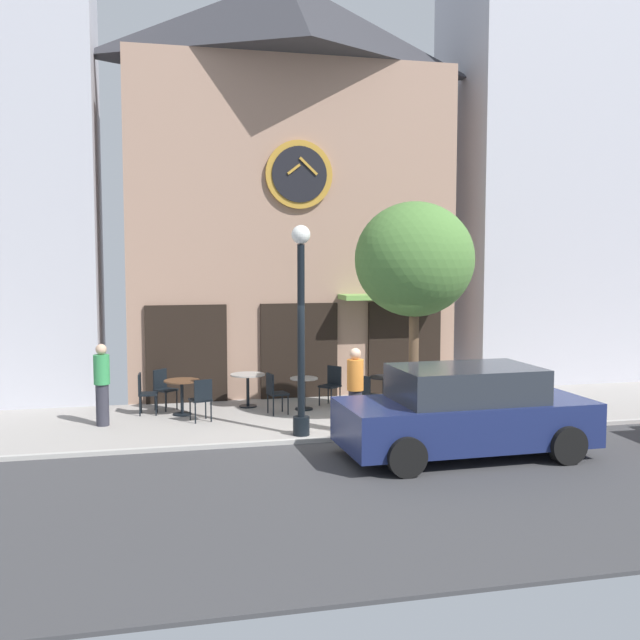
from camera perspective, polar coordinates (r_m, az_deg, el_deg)
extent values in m
cube|color=gray|center=(16.08, 0.80, -7.46)|extent=(26.24, 4.43, 0.05)
cube|color=#38383A|center=(11.16, 7.72, -13.11)|extent=(26.24, 6.24, 0.05)
cube|color=#A8A5A0|center=(14.01, 3.03, -9.06)|extent=(26.24, 0.12, 0.08)
cube|color=#9E7A66|center=(19.24, -2.54, 6.92)|extent=(8.10, 2.87, 8.20)
pyramid|color=#2D2D33|center=(20.11, -2.60, 21.99)|extent=(7.29, 4.02, 2.26)
cylinder|color=#B7842D|center=(17.86, -1.63, 11.17)|extent=(1.62, 0.10, 1.62)
cylinder|color=black|center=(17.81, -1.59, 11.19)|extent=(1.33, 0.04, 1.33)
cube|color=#B7842D|center=(17.75, -2.03, 11.57)|extent=(0.33, 0.03, 0.27)
cube|color=#B7842D|center=(17.83, -0.90, 11.81)|extent=(0.46, 0.03, 0.43)
cube|color=black|center=(17.57, -10.28, -2.59)|extent=(1.89, 0.10, 2.30)
cube|color=black|center=(17.92, -1.61, -2.37)|extent=(1.89, 0.10, 2.30)
cube|color=black|center=(18.66, 6.54, -2.11)|extent=(1.89, 0.10, 2.30)
cube|color=#72A84C|center=(18.11, 5.63, 1.81)|extent=(2.59, 0.90, 0.12)
cube|color=#B2B2BC|center=(23.04, 18.71, 15.48)|extent=(6.83, 3.59, 15.49)
cylinder|color=black|center=(14.31, -1.46, -8.18)|extent=(0.32, 0.32, 0.36)
cylinder|color=black|center=(14.03, -1.47, -1.61)|extent=(0.14, 0.14, 3.66)
sphere|color=white|center=(13.95, -1.49, 6.62)|extent=(0.36, 0.36, 0.36)
cylinder|color=brown|center=(15.00, 7.24, -3.40)|extent=(0.20, 0.20, 2.53)
ellipsoid|color=#4C7A38|center=(14.84, 7.33, 4.68)|extent=(2.41, 2.17, 2.29)
cylinder|color=black|center=(16.33, -10.61, -5.93)|extent=(0.07, 0.07, 0.75)
cylinder|color=black|center=(16.40, -10.59, -7.16)|extent=(0.40, 0.40, 0.03)
cylinder|color=brown|center=(16.26, -10.63, -4.63)|extent=(0.77, 0.77, 0.03)
cylinder|color=black|center=(16.98, -5.59, -5.46)|extent=(0.07, 0.07, 0.74)
cylinder|color=black|center=(17.05, -5.58, -6.64)|extent=(0.40, 0.40, 0.03)
cylinder|color=gray|center=(16.92, -5.60, -4.22)|extent=(0.79, 0.79, 0.03)
cylinder|color=black|center=(16.61, -1.25, -5.74)|extent=(0.07, 0.07, 0.71)
cylinder|color=black|center=(16.67, -1.25, -6.88)|extent=(0.40, 0.40, 0.03)
cylinder|color=gray|center=(16.54, -1.25, -4.53)|extent=(0.62, 0.62, 0.03)
cylinder|color=black|center=(16.64, 4.96, -5.67)|extent=(0.07, 0.07, 0.74)
cylinder|color=black|center=(16.71, 4.95, -6.87)|extent=(0.40, 0.40, 0.03)
cylinder|color=black|center=(16.58, 4.97, -4.42)|extent=(0.67, 0.67, 0.03)
cylinder|color=black|center=(17.68, 9.56, -5.12)|extent=(0.07, 0.07, 0.73)
cylinder|color=black|center=(17.74, 9.54, -6.23)|extent=(0.40, 0.40, 0.03)
cylinder|color=gray|center=(17.62, 9.57, -3.95)|extent=(0.77, 0.77, 0.03)
cube|color=black|center=(16.51, -13.12, -5.58)|extent=(0.43, 0.43, 0.04)
cube|color=black|center=(16.49, -13.76, -4.82)|extent=(0.07, 0.38, 0.45)
cylinder|color=black|center=(16.38, -12.56, -6.46)|extent=(0.03, 0.03, 0.45)
cylinder|color=black|center=(16.71, -12.48, -6.23)|extent=(0.03, 0.03, 0.45)
cylinder|color=black|center=(16.40, -13.75, -6.47)|extent=(0.03, 0.03, 0.45)
cylinder|color=black|center=(16.74, -13.65, -6.24)|extent=(0.03, 0.03, 0.45)
cube|color=black|center=(15.63, -9.22, -6.11)|extent=(0.49, 0.49, 0.04)
cube|color=black|center=(15.42, -9.02, -5.40)|extent=(0.38, 0.13, 0.45)
cylinder|color=black|center=(15.89, -8.82, -6.75)|extent=(0.03, 0.03, 0.45)
cylinder|color=black|center=(15.78, -10.00, -6.85)|extent=(0.03, 0.03, 0.45)
cylinder|color=black|center=(15.57, -8.41, -6.98)|extent=(0.03, 0.03, 0.45)
cylinder|color=black|center=(15.47, -9.61, -7.08)|extent=(0.03, 0.03, 0.45)
cube|color=black|center=(16.89, 9.32, -5.29)|extent=(0.54, 0.54, 0.04)
cube|color=black|center=(16.67, 9.27, -4.63)|extent=(0.35, 0.21, 0.45)
cylinder|color=black|center=(17.08, 9.93, -5.95)|extent=(0.03, 0.03, 0.45)
cylinder|color=black|center=(17.11, 8.79, -5.91)|extent=(0.03, 0.03, 0.45)
cylinder|color=black|center=(16.75, 9.84, -6.16)|extent=(0.03, 0.03, 0.45)
cylinder|color=black|center=(16.78, 8.67, -6.13)|extent=(0.03, 0.03, 0.45)
cube|color=black|center=(16.15, -3.28, -5.69)|extent=(0.47, 0.47, 0.04)
cube|color=black|center=(16.05, -3.88, -4.95)|extent=(0.11, 0.38, 0.45)
cylinder|color=black|center=(16.10, -2.48, -6.54)|extent=(0.03, 0.03, 0.45)
cylinder|color=black|center=(16.41, -2.94, -6.32)|extent=(0.03, 0.03, 0.45)
cylinder|color=black|center=(15.98, -3.62, -6.63)|extent=(0.03, 0.03, 0.45)
cylinder|color=black|center=(16.29, -4.05, -6.41)|extent=(0.03, 0.03, 0.45)
cube|color=black|center=(17.03, 0.75, -5.14)|extent=(0.56, 0.56, 0.04)
cube|color=black|center=(17.13, 1.12, -4.31)|extent=(0.27, 0.32, 0.45)
cylinder|color=black|center=(17.04, -0.05, -5.90)|extent=(0.03, 0.03, 0.45)
cylinder|color=black|center=(16.84, 0.87, -6.03)|extent=(0.03, 0.03, 0.45)
cylinder|color=black|center=(17.30, 0.64, -5.73)|extent=(0.03, 0.03, 0.45)
cylinder|color=black|center=(17.11, 1.56, -5.86)|extent=(0.03, 0.03, 0.45)
cube|color=black|center=(16.92, -11.83, -5.31)|extent=(0.56, 0.56, 0.04)
cube|color=black|center=(17.01, -12.26, -4.49)|extent=(0.31, 0.28, 0.45)
cylinder|color=black|center=(16.72, -11.84, -6.21)|extent=(0.03, 0.03, 0.45)
cylinder|color=black|center=(16.95, -11.00, -6.05)|extent=(0.03, 0.03, 0.45)
cylinder|color=black|center=(16.97, -12.63, -6.07)|extent=(0.03, 0.03, 0.45)
cylinder|color=black|center=(17.19, -11.80, -5.91)|extent=(0.03, 0.03, 0.45)
cube|color=black|center=(16.16, 7.16, -5.72)|extent=(0.56, 0.56, 0.04)
cube|color=black|center=(16.06, 7.77, -4.98)|extent=(0.28, 0.31, 0.45)
cylinder|color=black|center=(16.42, 6.81, -6.35)|extent=(0.03, 0.03, 0.45)
cylinder|color=black|center=(16.11, 6.36, -6.56)|extent=(0.03, 0.03, 0.45)
cylinder|color=black|center=(16.30, 7.93, -6.44)|extent=(0.03, 0.03, 0.45)
cylinder|color=black|center=(15.99, 7.50, -6.66)|extent=(0.03, 0.03, 0.45)
cube|color=black|center=(15.94, 3.71, -5.84)|extent=(0.56, 0.56, 0.04)
cube|color=black|center=(15.76, 3.33, -5.13)|extent=(0.26, 0.33, 0.45)
cylinder|color=black|center=(16.03, 4.56, -6.61)|extent=(0.03, 0.03, 0.45)
cylinder|color=black|center=(16.22, 3.57, -6.46)|extent=(0.03, 0.03, 0.45)
cylinder|color=black|center=(15.75, 3.84, -6.80)|extent=(0.03, 0.03, 0.45)
cylinder|color=black|center=(15.95, 2.85, -6.65)|extent=(0.03, 0.03, 0.45)
cylinder|color=#2D2D38|center=(14.40, 2.73, -7.10)|extent=(0.32, 0.32, 0.85)
cylinder|color=orange|center=(14.26, 2.74, -4.25)|extent=(0.40, 0.40, 0.60)
sphere|color=tan|center=(14.20, 2.75, -2.62)|extent=(0.22, 0.22, 0.22)
cylinder|color=#2D2D38|center=(15.68, -16.46, -6.31)|extent=(0.37, 0.37, 0.85)
cylinder|color=#338C4C|center=(15.56, -16.52, -3.69)|extent=(0.45, 0.45, 0.60)
sphere|color=tan|center=(15.50, -16.56, -2.19)|extent=(0.22, 0.22, 0.22)
cube|color=navy|center=(13.01, 11.13, -7.72)|extent=(4.34, 1.89, 0.75)
cube|color=#262B33|center=(12.89, 11.18, -4.88)|extent=(2.44, 1.64, 0.60)
cylinder|color=black|center=(13.00, 18.58, -9.14)|extent=(0.64, 0.23, 0.64)
cylinder|color=black|center=(14.50, 14.65, -7.60)|extent=(0.64, 0.23, 0.64)
cylinder|color=black|center=(11.73, 6.69, -10.45)|extent=(0.64, 0.23, 0.64)
cylinder|color=black|center=(13.36, 3.86, -8.51)|extent=(0.64, 0.23, 0.64)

